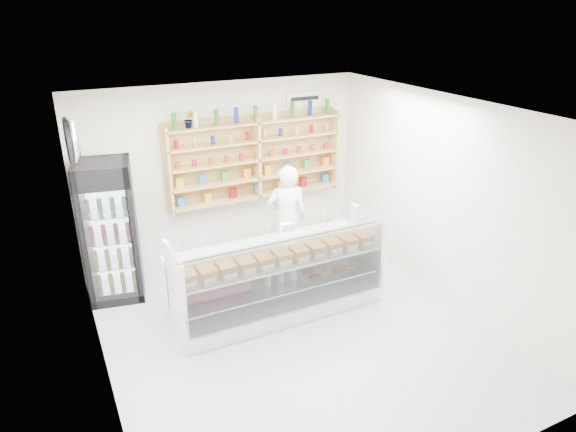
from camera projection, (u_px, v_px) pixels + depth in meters
room at (297, 232)px, 5.96m from camera, size 5.00×5.00×5.00m
display_counter at (279, 289)px, 6.82m from camera, size 2.77×0.83×1.21m
shop_worker at (287, 219)px, 7.75m from camera, size 0.70×0.56×1.68m
drinks_cooler at (110, 231)px, 6.96m from camera, size 0.83×0.81×1.97m
wall_shelving at (257, 159)px, 8.02m from camera, size 2.84×0.28×1.33m
potted_plant at (189, 119)px, 7.32m from camera, size 0.16×0.14×0.26m
security_mirror at (73, 141)px, 5.66m from camera, size 0.15×0.50×0.50m
wall_sign at (304, 98)px, 8.17m from camera, size 0.62×0.03×0.20m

